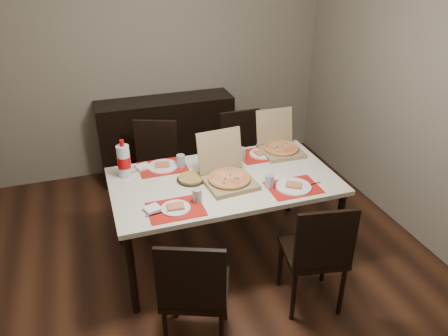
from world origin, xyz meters
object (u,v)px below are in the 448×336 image
Objects in this scene: dining_table at (224,186)px; dip_bowl at (229,164)px; pizza_box_center at (228,176)px; chair_far_right at (243,153)px; soda_bottle at (124,161)px; chair_near_right at (317,252)px; chair_near_left at (194,290)px; chair_far_left at (155,165)px; sideboard at (167,137)px.

dip_bowl reaches higher than dining_table.
chair_far_right is at bearing 61.93° from pizza_box_center.
soda_bottle is (-1.24, -0.54, 0.37)m from chair_far_right.
chair_near_left is at bearing -174.68° from chair_near_right.
chair_far_left is 2.89× the size of soda_bottle.
dip_bowl is (0.53, -0.68, 0.26)m from chair_far_left.
pizza_box_center reaches higher than dip_bowl.
sideboard is 1.01m from chair_far_right.
soda_bottle reaches higher than sideboard.
chair_far_left is at bearing 59.60° from soda_bottle.
chair_near_left is 6.82× the size of dip_bowl.
chair_near_left is 1.76m from chair_far_left.
sideboard is 0.83× the size of dining_table.
sideboard is 0.81m from chair_far_left.
chair_near_left is 0.92m from chair_near_right.
chair_far_left is (-0.41, 0.87, -0.17)m from dining_table.
chair_far_right reaches higher than dining_table.
chair_near_left reaches higher than sideboard.
chair_far_right is (0.49, 0.84, -0.17)m from dining_table.
soda_bottle is at bearing 154.40° from pizza_box_center.
chair_far_left is (-0.27, -0.76, 0.06)m from sideboard.
pizza_box_center is 0.28m from dip_bowl.
chair_near_left is at bearing -121.42° from pizza_box_center.
dining_table is 0.83m from soda_bottle.
sideboard is at bearing 95.22° from pizza_box_center.
chair_near_right and chair_far_right have the same top height.
sideboard is 1.61× the size of chair_far_left.
chair_far_left is at bearing -109.61° from sideboard.
dining_table is 13.21× the size of dip_bowl.
dip_bowl is (-0.38, -0.65, 0.26)m from chair_far_right.
chair_near_right is at bearing -76.83° from sideboard.
chair_near_left is 1.00× the size of chair_near_right.
sideboard is at bearing 95.06° from dining_table.
soda_bottle reaches higher than chair_far_left.
soda_bottle is at bearing 157.87° from dining_table.
pizza_box_center is at bearing -25.60° from soda_bottle.
sideboard is 1.65m from dining_table.
pizza_box_center is at bearing -112.00° from dip_bowl.
sideboard is 1.52m from soda_bottle.
chair_near_right is 1.07m from dip_bowl.
pizza_box_center is at bearing -65.50° from chair_far_left.
chair_far_right is 2.89× the size of soda_bottle.
dining_table is 3.99× the size of pizza_box_center.
pizza_box_center reaches higher than soda_bottle.
chair_near_right is 2.89× the size of soda_bottle.
sideboard is at bearing 100.12° from dip_bowl.
chair_far_left is 1.06m from pizza_box_center.
chair_near_right is 1.65m from soda_bottle.
chair_near_right is (0.92, 0.09, 0.00)m from chair_near_left.
dining_table is at bearing -84.94° from sideboard.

